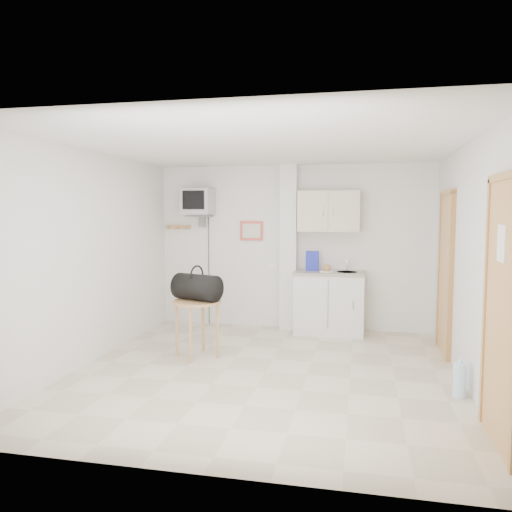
% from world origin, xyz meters
% --- Properties ---
extents(ground, '(4.50, 4.50, 0.00)m').
position_xyz_m(ground, '(0.00, 0.00, 0.00)').
color(ground, beige).
rests_on(ground, ground).
extents(room_envelope, '(4.24, 4.54, 2.55)m').
position_xyz_m(room_envelope, '(0.24, 0.09, 1.54)').
color(room_envelope, white).
rests_on(room_envelope, ground).
extents(kitchenette, '(1.03, 0.58, 2.10)m').
position_xyz_m(kitchenette, '(0.57, 2.00, 0.80)').
color(kitchenette, silver).
rests_on(kitchenette, ground).
extents(crt_television, '(0.44, 0.45, 2.15)m').
position_xyz_m(crt_television, '(-1.45, 2.02, 1.94)').
color(crt_television, slate).
rests_on(crt_television, ground).
extents(round_table, '(0.60, 0.60, 0.70)m').
position_xyz_m(round_table, '(-0.94, 0.40, 0.60)').
color(round_table, tan).
rests_on(round_table, ground).
extents(duffel_bag, '(0.66, 0.51, 0.43)m').
position_xyz_m(duffel_bag, '(-0.94, 0.44, 0.87)').
color(duffel_bag, black).
rests_on(duffel_bag, round_table).
extents(water_bottle, '(0.13, 0.13, 0.38)m').
position_xyz_m(water_bottle, '(1.98, -0.35, 0.17)').
color(water_bottle, '#BFD9FB').
rests_on(water_bottle, ground).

